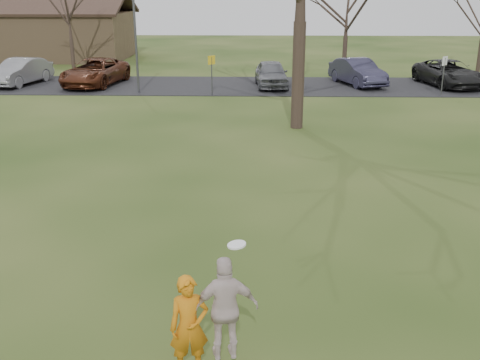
{
  "coord_description": "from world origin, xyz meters",
  "views": [
    {
      "loc": [
        0.34,
        -7.62,
        5.52
      ],
      "look_at": [
        0.0,
        4.0,
        1.5
      ],
      "focal_mm": 42.25,
      "sensor_mm": 36.0,
      "label": 1
    }
  ],
  "objects_px": {
    "car_4": "(271,74)",
    "car_6": "(449,73)",
    "car_1": "(20,72)",
    "catching_play": "(226,308)",
    "building": "(1,33)",
    "car_5": "(358,72)",
    "lamp_post": "(134,17)",
    "player_defender": "(189,326)",
    "car_2": "(95,72)"
  },
  "relations": [
    {
      "from": "player_defender",
      "to": "lamp_post",
      "type": "relative_size",
      "value": 0.25
    },
    {
      "from": "car_2",
      "to": "car_4",
      "type": "relative_size",
      "value": 1.27
    },
    {
      "from": "lamp_post",
      "to": "catching_play",
      "type": "bearing_deg",
      "value": -75.52
    },
    {
      "from": "catching_play",
      "to": "lamp_post",
      "type": "distance_m",
      "value": 23.87
    },
    {
      "from": "car_6",
      "to": "catching_play",
      "type": "xyz_separation_m",
      "value": [
        -11.43,
        -25.64,
        0.28
      ]
    },
    {
      "from": "car_2",
      "to": "player_defender",
      "type": "bearing_deg",
      "value": -62.88
    },
    {
      "from": "building",
      "to": "lamp_post",
      "type": "height_order",
      "value": "lamp_post"
    },
    {
      "from": "car_6",
      "to": "building",
      "type": "bearing_deg",
      "value": 147.3
    },
    {
      "from": "catching_play",
      "to": "building",
      "type": "distance_m",
      "value": 43.3
    },
    {
      "from": "catching_play",
      "to": "lamp_post",
      "type": "relative_size",
      "value": 0.3
    },
    {
      "from": "car_6",
      "to": "lamp_post",
      "type": "height_order",
      "value": "lamp_post"
    },
    {
      "from": "car_1",
      "to": "car_2",
      "type": "xyz_separation_m",
      "value": [
        4.38,
        -0.04,
        0.01
      ]
    },
    {
      "from": "building",
      "to": "car_6",
      "type": "bearing_deg",
      "value": -22.2
    },
    {
      "from": "car_1",
      "to": "car_4",
      "type": "relative_size",
      "value": 1.06
    },
    {
      "from": "car_2",
      "to": "car_5",
      "type": "height_order",
      "value": "car_2"
    },
    {
      "from": "car_1",
      "to": "catching_play",
      "type": "xyz_separation_m",
      "value": [
        13.27,
        -25.37,
        0.25
      ]
    },
    {
      "from": "car_1",
      "to": "player_defender",
      "type": "bearing_deg",
      "value": -50.67
    },
    {
      "from": "car_1",
      "to": "car_6",
      "type": "xyz_separation_m",
      "value": [
        24.7,
        0.27,
        -0.02
      ]
    },
    {
      "from": "car_4",
      "to": "catching_play",
      "type": "xyz_separation_m",
      "value": [
        -1.26,
        -25.09,
        0.27
      ]
    },
    {
      "from": "car_2",
      "to": "car_5",
      "type": "bearing_deg",
      "value": 10.8
    },
    {
      "from": "car_5",
      "to": "catching_play",
      "type": "xyz_separation_m",
      "value": [
        -6.26,
        -25.83,
        0.25
      ]
    },
    {
      "from": "car_4",
      "to": "car_6",
      "type": "relative_size",
      "value": 0.82
    },
    {
      "from": "building",
      "to": "lamp_post",
      "type": "relative_size",
      "value": 3.29
    },
    {
      "from": "car_5",
      "to": "building",
      "type": "bearing_deg",
      "value": 135.44
    },
    {
      "from": "player_defender",
      "to": "car_2",
      "type": "bearing_deg",
      "value": 94.94
    },
    {
      "from": "player_defender",
      "to": "car_6",
      "type": "height_order",
      "value": "player_defender"
    },
    {
      "from": "car_4",
      "to": "lamp_post",
      "type": "distance_m",
      "value": 8.16
    },
    {
      "from": "car_4",
      "to": "car_6",
      "type": "height_order",
      "value": "car_4"
    },
    {
      "from": "car_1",
      "to": "car_5",
      "type": "bearing_deg",
      "value": 14.12
    },
    {
      "from": "player_defender",
      "to": "car_2",
      "type": "relative_size",
      "value": 0.29
    },
    {
      "from": "car_6",
      "to": "lamp_post",
      "type": "distance_m",
      "value": 17.85
    },
    {
      "from": "catching_play",
      "to": "car_5",
      "type": "bearing_deg",
      "value": 76.38
    },
    {
      "from": "car_4",
      "to": "car_5",
      "type": "relative_size",
      "value": 0.94
    },
    {
      "from": "catching_play",
      "to": "building",
      "type": "bearing_deg",
      "value": 117.4
    },
    {
      "from": "building",
      "to": "lamp_post",
      "type": "bearing_deg",
      "value": -47.91
    },
    {
      "from": "player_defender",
      "to": "car_5",
      "type": "distance_m",
      "value": 26.82
    },
    {
      "from": "car_2",
      "to": "building",
      "type": "xyz_separation_m",
      "value": [
        -11.02,
        13.1,
        1.14
      ]
    },
    {
      "from": "car_6",
      "to": "building",
      "type": "distance_m",
      "value": 33.88
    },
    {
      "from": "car_1",
      "to": "car_6",
      "type": "bearing_deg",
      "value": 13.41
    },
    {
      "from": "player_defender",
      "to": "car_5",
      "type": "bearing_deg",
      "value": 62.08
    },
    {
      "from": "car_1",
      "to": "lamp_post",
      "type": "height_order",
      "value": "lamp_post"
    },
    {
      "from": "car_6",
      "to": "lamp_post",
      "type": "xyz_separation_m",
      "value": [
        -17.35,
        -2.71,
        3.21
      ]
    },
    {
      "from": "car_2",
      "to": "catching_play",
      "type": "distance_m",
      "value": 26.85
    },
    {
      "from": "lamp_post",
      "to": "player_defender",
      "type": "bearing_deg",
      "value": -76.85
    },
    {
      "from": "car_2",
      "to": "car_5",
      "type": "relative_size",
      "value": 1.2
    },
    {
      "from": "player_defender",
      "to": "car_5",
      "type": "relative_size",
      "value": 0.35
    },
    {
      "from": "car_1",
      "to": "car_5",
      "type": "xyz_separation_m",
      "value": [
        19.53,
        0.45,
        0.0
      ]
    },
    {
      "from": "car_1",
      "to": "building",
      "type": "xyz_separation_m",
      "value": [
        -6.65,
        13.06,
        1.15
      ]
    },
    {
      "from": "car_4",
      "to": "car_5",
      "type": "distance_m",
      "value": 5.05
    },
    {
      "from": "car_4",
      "to": "catching_play",
      "type": "height_order",
      "value": "catching_play"
    }
  ]
}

